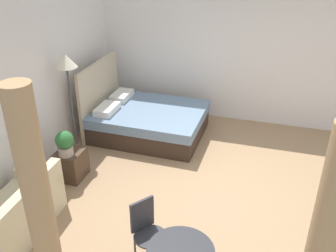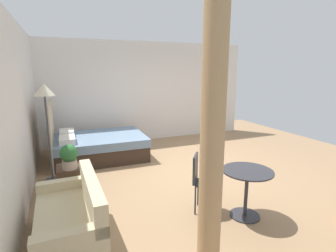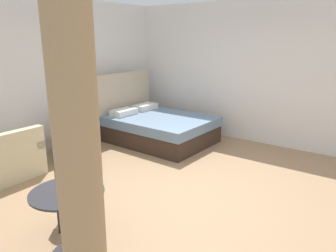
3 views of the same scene
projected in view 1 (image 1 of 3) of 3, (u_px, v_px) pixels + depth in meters
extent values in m
cube|color=#9E7A56|center=(219.00, 197.00, 5.71)|extent=(8.60, 9.11, 0.02)
cube|color=silver|center=(28.00, 88.00, 5.83)|extent=(8.60, 0.12, 2.84)
cube|color=silver|center=(248.00, 53.00, 7.43)|extent=(0.12, 6.11, 2.84)
cube|color=#38281E|center=(150.00, 126.00, 7.37)|extent=(1.56, 2.03, 0.35)
cube|color=slate|center=(150.00, 114.00, 7.24)|extent=(1.61, 2.07, 0.19)
cube|color=tan|center=(100.00, 96.00, 7.41)|extent=(1.59, 0.09, 1.37)
cube|color=white|center=(107.00, 109.00, 7.08)|extent=(0.56, 0.33, 0.12)
cube|color=white|center=(122.00, 96.00, 7.65)|extent=(0.56, 0.33, 0.12)
cube|color=beige|center=(14.00, 220.00, 4.94)|extent=(1.45, 0.75, 0.42)
cube|color=beige|center=(28.00, 200.00, 4.69)|extent=(1.44, 0.17, 0.36)
cube|color=beige|center=(38.00, 175.00, 5.36)|extent=(0.15, 0.72, 0.13)
cube|color=#473323|center=(71.00, 164.00, 6.07)|extent=(0.46, 0.41, 0.48)
cylinder|color=tan|center=(66.00, 151.00, 5.84)|extent=(0.23, 0.23, 0.15)
sphere|color=#2D6B33|center=(64.00, 140.00, 5.75)|extent=(0.28, 0.28, 0.28)
cylinder|color=#3F3F44|center=(78.00, 151.00, 6.86)|extent=(0.29, 0.29, 0.02)
cylinder|color=#3F3F44|center=(72.00, 111.00, 6.49)|extent=(0.04, 0.04, 1.58)
cone|color=beige|center=(66.00, 61.00, 6.07)|extent=(0.36, 0.36, 0.22)
cylinder|color=#2D2D33|center=(181.00, 251.00, 3.85)|extent=(0.70, 0.70, 0.02)
cylinder|color=#2D2D33|center=(135.00, 249.00, 4.50)|extent=(0.02, 0.02, 0.43)
cylinder|color=#2D2D33|center=(154.00, 239.00, 4.64)|extent=(0.02, 0.02, 0.43)
cylinder|color=#2D2D33|center=(150.00, 237.00, 4.37)|extent=(0.54, 0.54, 0.02)
cube|color=#2D2D33|center=(142.00, 214.00, 4.38)|extent=(0.27, 0.21, 0.41)
cylinder|color=tan|center=(44.00, 229.00, 3.22)|extent=(0.23, 0.23, 2.65)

